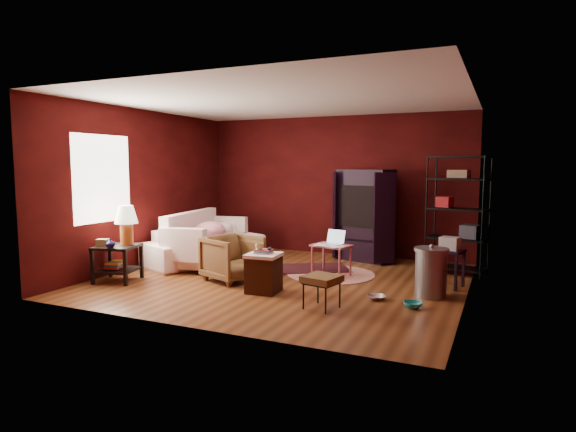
% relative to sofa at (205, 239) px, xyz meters
% --- Properties ---
extents(room, '(5.54, 5.04, 2.84)m').
position_rel_sofa_xyz_m(room, '(1.84, -0.63, 0.96)').
color(room, brown).
rests_on(room, ground).
extents(sofa, '(1.41, 2.34, 0.88)m').
position_rel_sofa_xyz_m(sofa, '(0.00, 0.00, 0.00)').
color(sofa, white).
rests_on(sofa, ground).
extents(armchair, '(0.93, 0.96, 0.78)m').
position_rel_sofa_xyz_m(armchair, '(1.18, -0.99, -0.05)').
color(armchair, black).
rests_on(armchair, ground).
extents(pet_bowl_steel, '(0.24, 0.15, 0.24)m').
position_rel_sofa_xyz_m(pet_bowl_steel, '(3.53, -1.14, -0.32)').
color(pet_bowl_steel, silver).
rests_on(pet_bowl_steel, ground).
extents(pet_bowl_turquoise, '(0.24, 0.08, 0.24)m').
position_rel_sofa_xyz_m(pet_bowl_turquoise, '(4.04, -1.32, -0.32)').
color(pet_bowl_turquoise, '#25A9AD').
rests_on(pet_bowl_turquoise, ground).
extents(vase, '(0.18, 0.18, 0.14)m').
position_rel_sofa_xyz_m(vase, '(-0.35, -1.99, 0.20)').
color(vase, '#0B0C3B').
rests_on(vase, side_table).
extents(mug, '(0.13, 0.11, 0.11)m').
position_rel_sofa_xyz_m(mug, '(1.91, -1.46, 0.24)').
color(mug, '#D2C266').
rests_on(mug, hamper).
extents(side_table, '(0.74, 0.74, 1.19)m').
position_rel_sofa_xyz_m(side_table, '(-0.39, -1.71, 0.27)').
color(side_table, black).
rests_on(side_table, ground).
extents(sofa_cushions, '(1.12, 2.18, 0.87)m').
position_rel_sofa_xyz_m(sofa_cushions, '(0.01, -0.04, -0.01)').
color(sofa_cushions, white).
rests_on(sofa_cushions, sofa).
extents(hamper, '(0.49, 0.49, 0.64)m').
position_rel_sofa_xyz_m(hamper, '(1.95, -1.42, -0.15)').
color(hamper, '#3E1B0E').
rests_on(hamper, ground).
extents(footstool, '(0.50, 0.50, 0.43)m').
position_rel_sofa_xyz_m(footstool, '(2.99, -1.83, -0.07)').
color(footstool, black).
rests_on(footstool, ground).
extents(rug_round, '(1.70, 1.70, 0.01)m').
position_rel_sofa_xyz_m(rug_round, '(2.46, 0.04, -0.43)').
color(rug_round, beige).
rests_on(rug_round, ground).
extents(rug_oriental, '(1.46, 1.32, 0.01)m').
position_rel_sofa_xyz_m(rug_oriental, '(2.04, 0.31, -0.42)').
color(rug_oriental, '#49131A').
rests_on(rug_oriental, ground).
extents(laptop_desk, '(0.69, 0.58, 0.75)m').
position_rel_sofa_xyz_m(laptop_desk, '(2.50, -0.05, 0.02)').
color(laptop_desk, '#BE5761').
rests_on(laptop_desk, ground).
extents(tv_armoire, '(1.32, 0.94, 1.74)m').
position_rel_sofa_xyz_m(tv_armoire, '(2.63, 1.46, 0.46)').
color(tv_armoire, black).
rests_on(tv_armoire, ground).
extents(wire_shelving, '(1.03, 0.64, 1.97)m').
position_rel_sofa_xyz_m(wire_shelving, '(4.36, 0.95, 0.64)').
color(wire_shelving, black).
rests_on(wire_shelving, ground).
extents(small_stand, '(0.46, 0.46, 0.76)m').
position_rel_sofa_xyz_m(small_stand, '(4.34, -0.03, 0.13)').
color(small_stand, black).
rests_on(small_stand, ground).
extents(trash_can, '(0.49, 0.49, 0.74)m').
position_rel_sofa_xyz_m(trash_can, '(4.17, -0.68, -0.09)').
color(trash_can, '#97989E').
rests_on(trash_can, ground).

